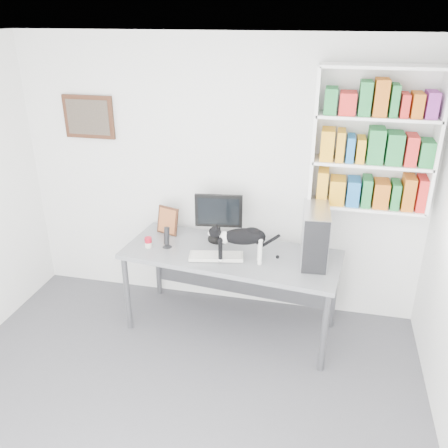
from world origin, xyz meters
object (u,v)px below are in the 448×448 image
object	(u,v)px
leaning_print	(168,220)
pc_tower	(315,235)
bookshelf	(374,140)
cat	(242,245)
keyboard	(216,256)
speaker	(167,237)
soup_can	(148,242)
desk	(231,291)
monitor	(219,217)

from	to	relation	value
leaning_print	pc_tower	bearing A→B (deg)	8.00
bookshelf	cat	world-z (taller)	bookshelf
pc_tower	keyboard	bearing A→B (deg)	-174.37
keyboard	speaker	world-z (taller)	speaker
pc_tower	soup_can	size ratio (longest dim) A/B	4.98
bookshelf	keyboard	world-z (taller)	bookshelf
desk	monitor	world-z (taller)	monitor
desk	cat	size ratio (longest dim) A/B	3.54
pc_tower	bookshelf	bearing A→B (deg)	35.97
monitor	soup_can	bearing A→B (deg)	-161.19
desk	soup_can	bearing A→B (deg)	-169.36
bookshelf	desk	world-z (taller)	bookshelf
keyboard	cat	size ratio (longest dim) A/B	0.87
soup_can	desk	bearing A→B (deg)	4.36
desk	bookshelf	bearing A→B (deg)	24.01
leaning_print	monitor	bearing A→B (deg)	14.28
keyboard	soup_can	distance (m)	0.67
speaker	cat	xyz separation A→B (m)	(0.74, -0.14, 0.07)
bookshelf	monitor	distance (m)	1.55
speaker	cat	size ratio (longest dim) A/B	0.37
bookshelf	leaning_print	size ratio (longest dim) A/B	4.33
desk	speaker	size ratio (longest dim) A/B	9.46
desk	soup_can	world-z (taller)	soup_can
monitor	leaning_print	size ratio (longest dim) A/B	1.67
cat	monitor	bearing A→B (deg)	114.23
speaker	soup_can	bearing A→B (deg)	-156.62
keyboard	soup_can	xyz separation A→B (m)	(-0.67, 0.07, 0.03)
bookshelf	pc_tower	bearing A→B (deg)	-139.95
monitor	pc_tower	xyz separation A→B (m)	(0.91, -0.22, 0.01)
desk	soup_can	distance (m)	0.91
soup_can	leaning_print	bearing A→B (deg)	75.94
speaker	soup_can	distance (m)	0.18
bookshelf	desk	distance (m)	1.88
soup_can	monitor	bearing A→B (deg)	26.03
pc_tower	speaker	bearing A→B (deg)	177.50
keyboard	speaker	xyz separation A→B (m)	(-0.50, 0.11, 0.09)
speaker	monitor	bearing A→B (deg)	40.20
soup_can	cat	world-z (taller)	cat
monitor	speaker	distance (m)	0.53
leaning_print	cat	distance (m)	0.93
monitor	soup_can	distance (m)	0.70
speaker	leaning_print	xyz separation A→B (m)	(-0.09, 0.29, 0.04)
monitor	speaker	world-z (taller)	monitor
bookshelf	soup_can	xyz separation A→B (m)	(-1.94, -0.43, -0.98)
speaker	leaning_print	distance (m)	0.31
monitor	speaker	size ratio (longest dim) A/B	2.29
bookshelf	cat	bearing A→B (deg)	-152.82
monitor	keyboard	world-z (taller)	monitor
pc_tower	soup_can	xyz separation A→B (m)	(-1.52, -0.08, -0.20)
monitor	pc_tower	world-z (taller)	pc_tower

